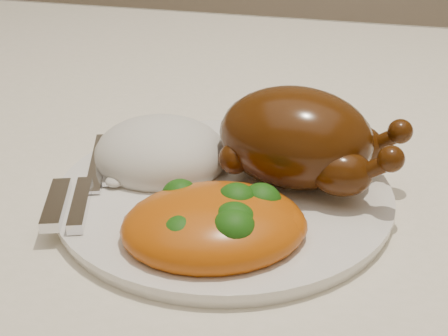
# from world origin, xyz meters

# --- Properties ---
(dining_table) EXTENTS (1.60, 0.90, 0.76)m
(dining_table) POSITION_xyz_m (0.00, 0.00, 0.67)
(dining_table) COLOR brown
(dining_table) RESTS_ON floor
(tablecloth) EXTENTS (1.73, 1.03, 0.18)m
(tablecloth) POSITION_xyz_m (0.00, 0.00, 0.74)
(tablecloth) COLOR white
(tablecloth) RESTS_ON dining_table
(dinner_plate) EXTENTS (0.37, 0.37, 0.01)m
(dinner_plate) POSITION_xyz_m (-0.06, -0.13, 0.77)
(dinner_plate) COLOR white
(dinner_plate) RESTS_ON tablecloth
(roast_chicken) EXTENTS (0.17, 0.12, 0.09)m
(roast_chicken) POSITION_xyz_m (0.00, -0.10, 0.82)
(roast_chicken) COLOR #4F2808
(roast_chicken) RESTS_ON dinner_plate
(rice_mound) EXTENTS (0.13, 0.12, 0.07)m
(rice_mound) POSITION_xyz_m (-0.13, -0.10, 0.79)
(rice_mound) COLOR white
(rice_mound) RESTS_ON dinner_plate
(mac_and_cheese) EXTENTS (0.17, 0.16, 0.05)m
(mac_and_cheese) POSITION_xyz_m (-0.04, -0.21, 0.79)
(mac_and_cheese) COLOR orange
(mac_and_cheese) RESTS_ON dinner_plate
(cutlery) EXTENTS (0.06, 0.18, 0.01)m
(cutlery) POSITION_xyz_m (-0.17, -0.17, 0.79)
(cutlery) COLOR silver
(cutlery) RESTS_ON dinner_plate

